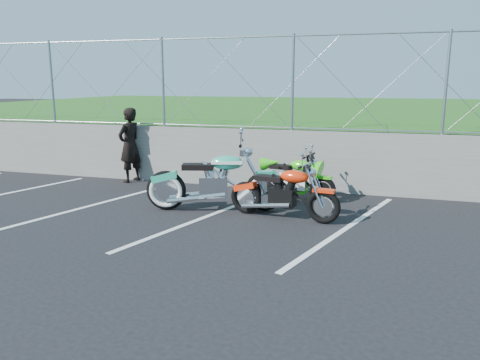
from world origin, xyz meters
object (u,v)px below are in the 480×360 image
(sportbike_green, at_px, (294,180))
(cruiser_turquoise, at_px, (217,183))
(person_standing, at_px, (130,145))
(naked_orange, at_px, (285,195))

(sportbike_green, bearing_deg, cruiser_turquoise, -125.09)
(sportbike_green, xyz_separation_m, person_standing, (-3.99, 0.60, 0.47))
(cruiser_turquoise, height_order, person_standing, person_standing)
(naked_orange, distance_m, sportbike_green, 1.37)
(cruiser_turquoise, relative_size, naked_orange, 1.25)
(cruiser_turquoise, relative_size, sportbike_green, 1.41)
(cruiser_turquoise, xyz_separation_m, naked_orange, (1.29, -0.16, -0.08))
(naked_orange, bearing_deg, person_standing, 163.49)
(naked_orange, xyz_separation_m, person_standing, (-4.08, 1.97, 0.44))
(naked_orange, relative_size, sportbike_green, 1.12)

